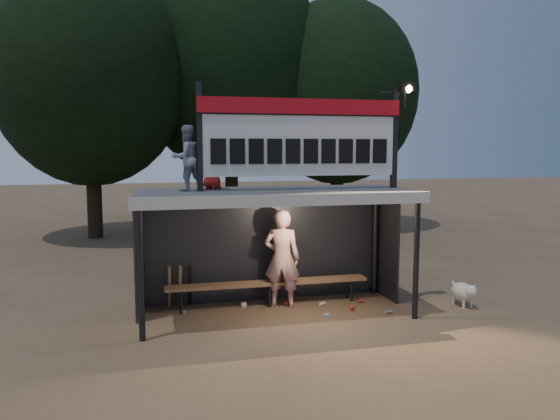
% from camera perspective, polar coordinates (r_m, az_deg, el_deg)
% --- Properties ---
extents(ground, '(80.00, 80.00, 0.00)m').
position_cam_1_polar(ground, '(10.38, -0.55, -10.75)').
color(ground, brown).
rests_on(ground, ground).
extents(player, '(0.81, 0.67, 1.91)m').
position_cam_1_polar(player, '(10.61, 0.20, -5.05)').
color(player, white).
rests_on(player, ground).
extents(child_a, '(0.70, 0.64, 1.16)m').
position_cam_1_polar(child_a, '(9.80, -9.77, 5.36)').
color(child_a, gray).
rests_on(child_a, dugout_shelter).
extents(child_b, '(0.55, 0.52, 0.95)m').
position_cam_1_polar(child_b, '(10.17, -7.08, 4.84)').
color(child_b, '#AE1F1A').
rests_on(child_b, dugout_shelter).
extents(dugout_shelter, '(5.10, 2.08, 2.32)m').
position_cam_1_polar(dugout_shelter, '(10.23, -0.88, -0.43)').
color(dugout_shelter, '#424345').
rests_on(dugout_shelter, ground).
extents(scoreboard_assembly, '(4.10, 0.27, 1.99)m').
position_cam_1_polar(scoreboard_assembly, '(10.05, 2.56, 7.89)').
color(scoreboard_assembly, black).
rests_on(scoreboard_assembly, dugout_shelter).
extents(bench, '(4.00, 0.35, 0.48)m').
position_cam_1_polar(bench, '(10.78, -1.23, -7.71)').
color(bench, '#8B6241').
rests_on(bench, ground).
extents(tree_left, '(6.46, 6.46, 9.27)m').
position_cam_1_polar(tree_left, '(19.87, -19.28, 13.18)').
color(tree_left, black).
rests_on(tree_left, ground).
extents(tree_mid, '(7.22, 7.22, 10.36)m').
position_cam_1_polar(tree_mid, '(21.62, -5.20, 14.67)').
color(tree_mid, black).
rests_on(tree_mid, ground).
extents(tree_right, '(6.08, 6.08, 8.72)m').
position_cam_1_polar(tree_right, '(21.53, 6.07, 12.08)').
color(tree_right, black).
rests_on(tree_right, ground).
extents(dog, '(0.36, 0.81, 0.49)m').
position_cam_1_polar(dog, '(11.36, 18.65, -8.11)').
color(dog, beige).
rests_on(dog, ground).
extents(bats, '(0.47, 0.32, 0.84)m').
position_cam_1_polar(bats, '(10.81, -10.44, -7.79)').
color(bats, '#8A6240').
rests_on(bats, ground).
extents(litter, '(3.86, 1.17, 0.08)m').
position_cam_1_polar(litter, '(10.63, 2.91, -10.13)').
color(litter, red).
rests_on(litter, ground).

